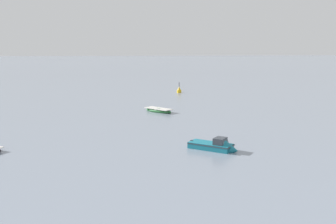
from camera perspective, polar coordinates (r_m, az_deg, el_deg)
name	(u,v)px	position (r m, az deg, el deg)	size (l,w,h in m)	color
motorboat_moored_2	(218,147)	(34.76, 7.40, -5.22)	(4.59, 4.03, 1.74)	#197084
rowboat_moored_2	(159,110)	(54.71, -1.41, 0.23)	(4.24, 4.52, 0.73)	#23602D
channel_buoy	(179,90)	(77.77, 1.66, 3.22)	(0.90, 0.90, 2.30)	gold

